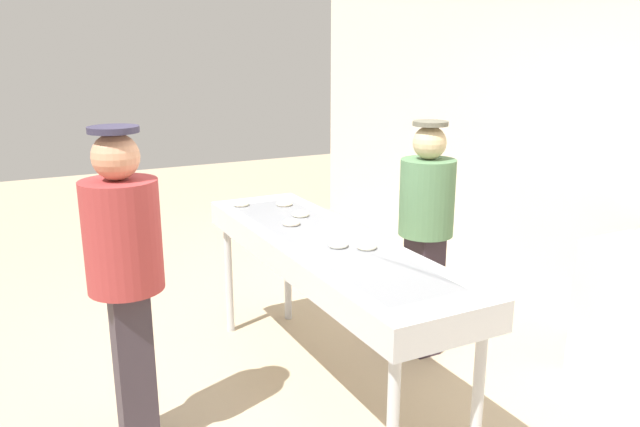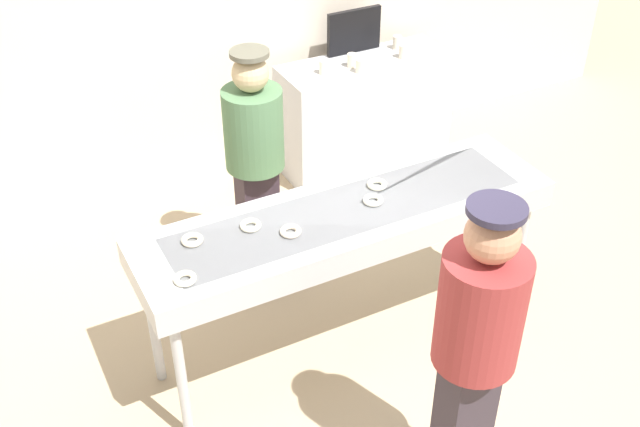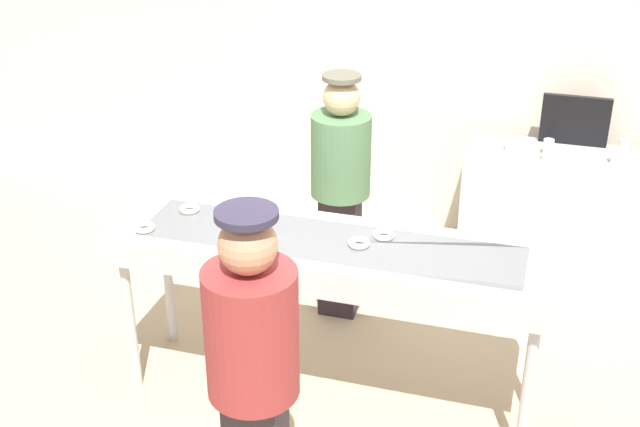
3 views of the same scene
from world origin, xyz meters
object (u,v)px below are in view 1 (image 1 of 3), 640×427
Objects in this scene: sugar_donut_2 at (241,204)px; sugar_donut_5 at (284,203)px; customer_waiting at (125,268)px; sugar_donut_3 at (291,223)px; worker_baker at (426,223)px; sugar_donut_1 at (367,246)px; sugar_donut_4 at (301,214)px; fryer_conveyor at (326,253)px; sugar_donut_0 at (338,244)px.

sugar_donut_2 is 1.00× the size of sugar_donut_5.
sugar_donut_3 is at bearing 91.99° from customer_waiting.
sugar_donut_5 is 1.00m from worker_baker.
sugar_donut_1 is at bearing 15.44° from sugar_donut_3.
sugar_donut_4 is 0.85m from worker_baker.
sugar_donut_3 is (0.62, 0.11, 0.00)m from sugar_donut_2.
sugar_donut_5 is (-0.48, 0.17, 0.00)m from sugar_donut_3.
fryer_conveyor is 1.38× the size of customer_waiting.
sugar_donut_5 is 0.07× the size of customer_waiting.
sugar_donut_5 is at bearing 175.91° from sugar_donut_4.
fryer_conveyor is 0.38m from sugar_donut_3.
fryer_conveyor is 21.04× the size of sugar_donut_0.
worker_baker is at bearing 64.98° from sugar_donut_4.
worker_baker is at bearing 111.15° from sugar_donut_0.
sugar_donut_4 is 1.34m from customer_waiting.
fryer_conveyor is 21.04× the size of sugar_donut_1.
fryer_conveyor is at bearing 9.41° from sugar_donut_2.
sugar_donut_3 is 0.93m from worker_baker.
fryer_conveyor is 21.04× the size of sugar_donut_3.
customer_waiting is at bearing 108.61° from worker_baker.
sugar_donut_0 is at bearing -7.93° from sugar_donut_4.
sugar_donut_5 is at bearing -179.64° from sugar_donut_1.
sugar_donut_4 is (-0.16, 0.14, 0.00)m from sugar_donut_3.
sugar_donut_5 is (-0.84, 0.11, 0.10)m from fryer_conveyor.
worker_baker is at bearing 78.23° from customer_waiting.
sugar_donut_0 is 1.00× the size of sugar_donut_1.
customer_waiting is (0.01, -1.14, 0.10)m from fryer_conveyor.
sugar_donut_2 is at bearing -170.01° from sugar_donut_3.
sugar_donut_4 is (0.45, 0.25, 0.00)m from sugar_donut_2.
sugar_donut_2 is at bearing -167.23° from sugar_donut_1.
customer_waiting reaches higher than sugar_donut_1.
sugar_donut_0 is at bearing 7.79° from sugar_donut_2.
worker_baker reaches higher than sugar_donut_5.
fryer_conveyor is at bearing 114.91° from worker_baker.
customer_waiting is at bearing -89.73° from fryer_conveyor.
customer_waiting is (-0.16, -1.14, -0.00)m from sugar_donut_0.
sugar_donut_0 is 1.00× the size of sugar_donut_3.
fryer_conveyor is at bearing 73.41° from customer_waiting.
sugar_donut_4 is at bearing 29.18° from sugar_donut_2.
sugar_donut_5 is (0.14, 0.27, 0.00)m from sugar_donut_2.
sugar_donut_5 is 1.52m from customer_waiting.
sugar_donut_0 is 0.53m from sugar_donut_3.
sugar_donut_0 is 0.70m from sugar_donut_4.
sugar_donut_1 is 1.00× the size of sugar_donut_5.
sugar_donut_3 is 0.07× the size of customer_waiting.
fryer_conveyor is 21.04× the size of sugar_donut_5.
sugar_donut_2 and sugar_donut_4 have the same top height.
sugar_donut_0 is 1.00× the size of sugar_donut_4.
sugar_donut_3 is (-0.53, -0.05, 0.00)m from sugar_donut_0.
sugar_donut_4 is at bearing -4.09° from sugar_donut_5.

